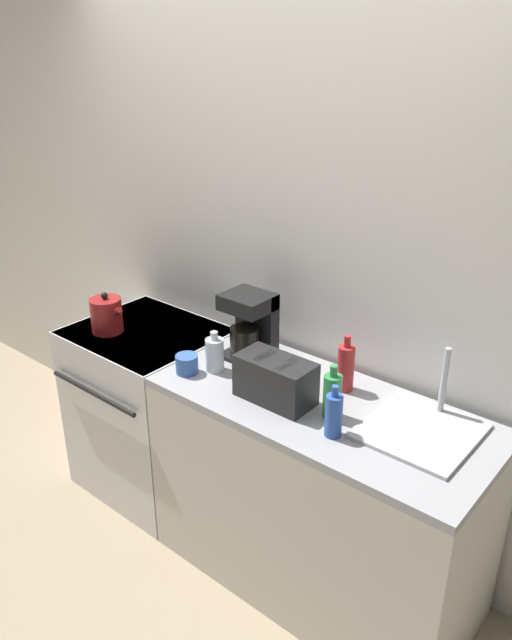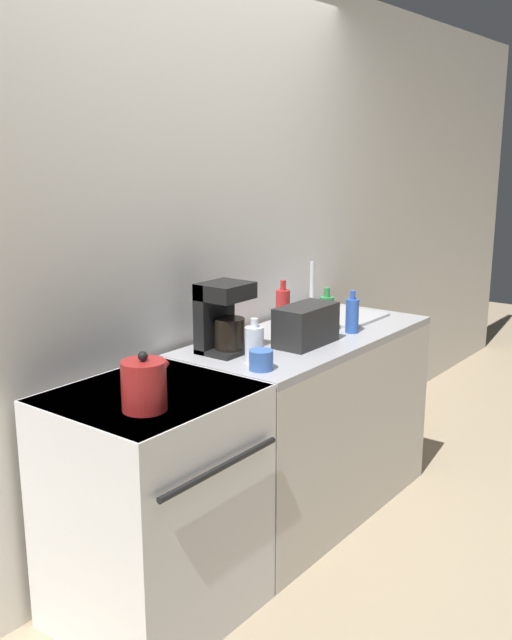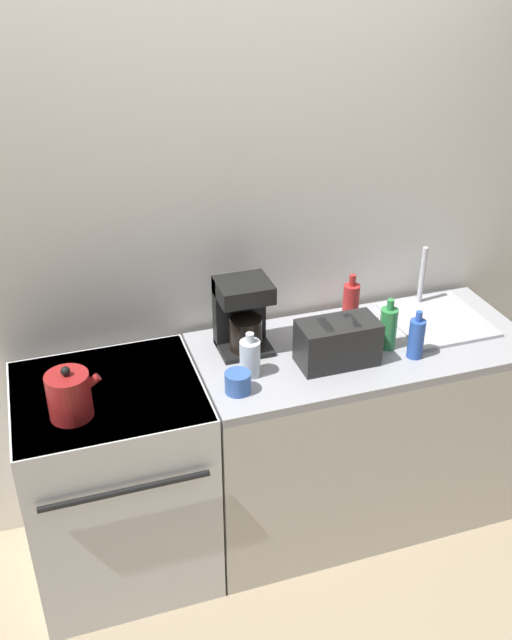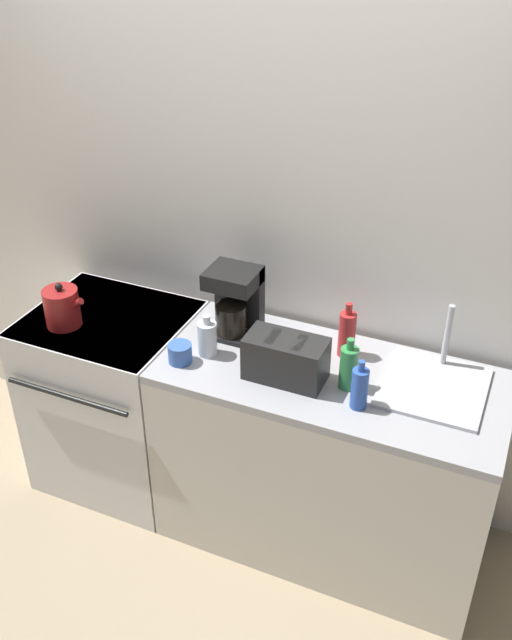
% 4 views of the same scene
% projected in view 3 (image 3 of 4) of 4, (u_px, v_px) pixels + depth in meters
% --- Properties ---
extents(ground_plane, '(12.00, 12.00, 0.00)m').
position_uv_depth(ground_plane, '(273.00, 583.00, 2.98)').
color(ground_plane, tan).
extents(wall_back, '(8.00, 0.05, 2.60)m').
position_uv_depth(wall_back, '(222.00, 236.00, 2.90)').
color(wall_back, silver).
rests_on(wall_back, ground_plane).
extents(stove, '(0.70, 0.66, 0.90)m').
position_uv_depth(stove, '(118.00, 480.00, 2.86)').
color(stove, silver).
rests_on(stove, ground_plane).
extents(counter_block, '(1.38, 0.63, 0.90)m').
position_uv_depth(counter_block, '(356.00, 430.00, 3.15)').
color(counter_block, silver).
rests_on(counter_block, ground_plane).
extents(kettle, '(0.19, 0.15, 0.20)m').
position_uv_depth(kettle, '(70.00, 395.00, 2.47)').
color(kettle, maroon).
rests_on(kettle, stove).
extents(toaster, '(0.31, 0.16, 0.18)m').
position_uv_depth(toaster, '(338.00, 343.00, 2.76)').
color(toaster, black).
rests_on(toaster, counter_block).
extents(coffee_maker, '(0.21, 0.19, 0.31)m').
position_uv_depth(coffee_maker, '(242.00, 313.00, 2.83)').
color(coffee_maker, black).
rests_on(coffee_maker, counter_block).
extents(sink_tray, '(0.39, 0.41, 0.28)m').
position_uv_depth(sink_tray, '(436.00, 317.00, 3.09)').
color(sink_tray, '#B7B7BC').
rests_on(sink_tray, counter_block).
extents(bottle_red, '(0.07, 0.07, 0.24)m').
position_uv_depth(bottle_red, '(351.00, 305.00, 3.01)').
color(bottle_red, '#B72828').
rests_on(bottle_red, counter_block).
extents(bottle_blue, '(0.06, 0.06, 0.20)m').
position_uv_depth(bottle_blue, '(416.00, 338.00, 2.80)').
color(bottle_blue, '#2D56B7').
rests_on(bottle_blue, counter_block).
extents(bottle_green, '(0.07, 0.07, 0.22)m').
position_uv_depth(bottle_green, '(388.00, 328.00, 2.86)').
color(bottle_green, '#338C47').
rests_on(bottle_green, counter_block).
extents(bottle_clear, '(0.08, 0.08, 0.18)m').
position_uv_depth(bottle_clear, '(250.00, 358.00, 2.70)').
color(bottle_clear, silver).
rests_on(bottle_clear, counter_block).
extents(cup_blue, '(0.10, 0.10, 0.08)m').
position_uv_depth(cup_blue, '(238.00, 382.00, 2.62)').
color(cup_blue, '#3860B2').
rests_on(cup_blue, counter_block).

